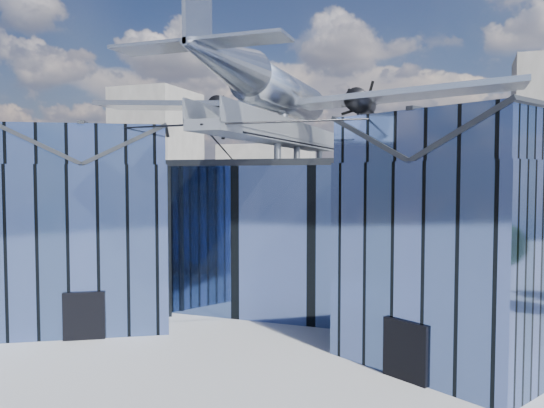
% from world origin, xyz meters
% --- Properties ---
extents(ground_plane, '(120.00, 120.00, 0.00)m').
position_xyz_m(ground_plane, '(0.00, 0.00, 0.00)').
color(ground_plane, gray).
extents(museum, '(32.88, 24.50, 17.60)m').
position_xyz_m(museum, '(0.00, 5.82, 5.54)').
color(museum, '#4B6199').
rests_on(museum, ground).
extents(bg_towers, '(77.00, 24.50, 26.00)m').
position_xyz_m(bg_towers, '(1.45, 50.49, 10.01)').
color(bg_towers, gray).
rests_on(bg_towers, ground).
extents(tree_plaza_w, '(3.45, 3.45, 5.10)m').
position_xyz_m(tree_plaza_w, '(-15.09, -2.74, 3.45)').
color(tree_plaza_w, '#392216').
rests_on(tree_plaza_w, ground).
extents(tree_side_w, '(4.23, 4.23, 4.99)m').
position_xyz_m(tree_side_w, '(-30.90, 11.99, 3.38)').
color(tree_side_w, '#392216').
rests_on(tree_side_w, ground).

